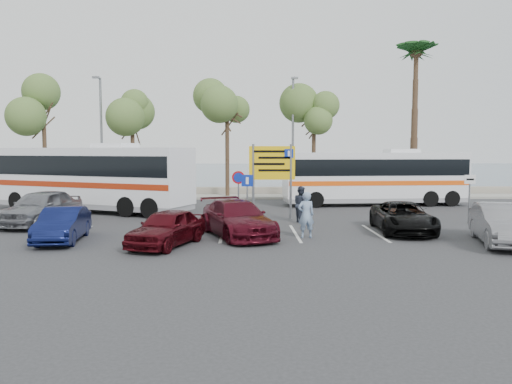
{
  "coord_description": "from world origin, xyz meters",
  "views": [
    {
      "loc": [
        -0.33,
        -20.59,
        3.29
      ],
      "look_at": [
        0.23,
        3.0,
        1.32
      ],
      "focal_mm": 35.0,
      "sensor_mm": 36.0,
      "label": 1
    }
  ],
  "objects_px": {
    "coach_bus_left": "(89,180)",
    "direction_sign": "(272,169)",
    "pedestrian_far": "(301,204)",
    "car_maroon": "(237,219)",
    "car_silver_b": "(502,224)",
    "car_silver_a": "(41,207)",
    "suv_black": "(403,217)",
    "coach_bus_right": "(374,179)",
    "pedestrian_near": "(306,215)",
    "street_lamp_right": "(293,131)",
    "car_blue": "(63,225)",
    "street_lamp_left": "(101,131)",
    "car_red": "(167,228)"
  },
  "relations": [
    {
      "from": "suv_black",
      "to": "coach_bus_left",
      "type": "bearing_deg",
      "value": 157.73
    },
    {
      "from": "street_lamp_right",
      "to": "suv_black",
      "type": "bearing_deg",
      "value": -78.01
    },
    {
      "from": "coach_bus_left",
      "to": "car_red",
      "type": "height_order",
      "value": "coach_bus_left"
    },
    {
      "from": "car_silver_a",
      "to": "pedestrian_near",
      "type": "height_order",
      "value": "pedestrian_near"
    },
    {
      "from": "pedestrian_far",
      "to": "suv_black",
      "type": "bearing_deg",
      "value": -145.14
    },
    {
      "from": "street_lamp_left",
      "to": "pedestrian_far",
      "type": "bearing_deg",
      "value": -43.0
    },
    {
      "from": "coach_bus_left",
      "to": "direction_sign",
      "type": "bearing_deg",
      "value": -18.8
    },
    {
      "from": "direction_sign",
      "to": "pedestrian_far",
      "type": "bearing_deg",
      "value": -41.55
    },
    {
      "from": "pedestrian_far",
      "to": "car_maroon",
      "type": "bearing_deg",
      "value": 124.79
    },
    {
      "from": "pedestrian_far",
      "to": "car_silver_b",
      "type": "bearing_deg",
      "value": -148.23
    },
    {
      "from": "car_silver_a",
      "to": "suv_black",
      "type": "height_order",
      "value": "car_silver_a"
    },
    {
      "from": "car_maroon",
      "to": "car_silver_a",
      "type": "bearing_deg",
      "value": 139.76
    },
    {
      "from": "coach_bus_right",
      "to": "suv_black",
      "type": "bearing_deg",
      "value": -98.24
    },
    {
      "from": "car_silver_a",
      "to": "car_maroon",
      "type": "bearing_deg",
      "value": -8.18
    },
    {
      "from": "car_blue",
      "to": "car_maroon",
      "type": "distance_m",
      "value": 6.38
    },
    {
      "from": "car_silver_a",
      "to": "car_silver_b",
      "type": "bearing_deg",
      "value": -3.92
    },
    {
      "from": "street_lamp_left",
      "to": "car_blue",
      "type": "bearing_deg",
      "value": -79.13
    },
    {
      "from": "coach_bus_left",
      "to": "car_silver_b",
      "type": "bearing_deg",
      "value": -29.87
    },
    {
      "from": "street_lamp_right",
      "to": "coach_bus_left",
      "type": "distance_m",
      "value": 13.95
    },
    {
      "from": "car_maroon",
      "to": "pedestrian_far",
      "type": "bearing_deg",
      "value": 31.64
    },
    {
      "from": "car_blue",
      "to": "pedestrian_near",
      "type": "bearing_deg",
      "value": -2.36
    },
    {
      "from": "car_silver_a",
      "to": "pedestrian_far",
      "type": "bearing_deg",
      "value": 14.41
    },
    {
      "from": "street_lamp_left",
      "to": "coach_bus_right",
      "type": "height_order",
      "value": "street_lamp_left"
    },
    {
      "from": "street_lamp_left",
      "to": "car_silver_b",
      "type": "height_order",
      "value": "street_lamp_left"
    },
    {
      "from": "suv_black",
      "to": "pedestrian_near",
      "type": "height_order",
      "value": "pedestrian_near"
    },
    {
      "from": "direction_sign",
      "to": "car_silver_a",
      "type": "height_order",
      "value": "direction_sign"
    },
    {
      "from": "direction_sign",
      "to": "pedestrian_far",
      "type": "relative_size",
      "value": 2.16
    },
    {
      "from": "direction_sign",
      "to": "car_silver_a",
      "type": "distance_m",
      "value": 10.59
    },
    {
      "from": "pedestrian_far",
      "to": "coach_bus_right",
      "type": "bearing_deg",
      "value": -53.81
    },
    {
      "from": "street_lamp_left",
      "to": "street_lamp_right",
      "type": "distance_m",
      "value": 13.0
    },
    {
      "from": "street_lamp_left",
      "to": "direction_sign",
      "type": "bearing_deg",
      "value": -43.17
    },
    {
      "from": "street_lamp_right",
      "to": "pedestrian_far",
      "type": "xyz_separation_m",
      "value": [
        -0.72,
        -11.45,
        -3.77
      ]
    },
    {
      "from": "car_red",
      "to": "pedestrian_far",
      "type": "xyz_separation_m",
      "value": [
        5.28,
        5.57,
        0.2
      ]
    },
    {
      "from": "car_red",
      "to": "suv_black",
      "type": "bearing_deg",
      "value": 36.43
    },
    {
      "from": "direction_sign",
      "to": "pedestrian_far",
      "type": "height_order",
      "value": "direction_sign"
    },
    {
      "from": "coach_bus_right",
      "to": "pedestrian_near",
      "type": "bearing_deg",
      "value": -116.29
    },
    {
      "from": "car_silver_b",
      "to": "car_red",
      "type": "bearing_deg",
      "value": -165.08
    },
    {
      "from": "car_red",
      "to": "suv_black",
      "type": "distance_m",
      "value": 9.43
    },
    {
      "from": "pedestrian_near",
      "to": "street_lamp_left",
      "type": "bearing_deg",
      "value": -62.17
    },
    {
      "from": "car_blue",
      "to": "car_silver_b",
      "type": "relative_size",
      "value": 0.86
    },
    {
      "from": "car_silver_a",
      "to": "suv_black",
      "type": "relative_size",
      "value": 1.05
    },
    {
      "from": "coach_bus_left",
      "to": "car_silver_a",
      "type": "relative_size",
      "value": 2.55
    },
    {
      "from": "car_blue",
      "to": "suv_black",
      "type": "distance_m",
      "value": 13.08
    },
    {
      "from": "suv_black",
      "to": "pedestrian_far",
      "type": "height_order",
      "value": "pedestrian_far"
    },
    {
      "from": "suv_black",
      "to": "car_silver_b",
      "type": "xyz_separation_m",
      "value": [
        2.66,
        -2.64,
        0.11
      ]
    },
    {
      "from": "car_red",
      "to": "pedestrian_near",
      "type": "relative_size",
      "value": 2.14
    },
    {
      "from": "coach_bus_right",
      "to": "pedestrian_far",
      "type": "bearing_deg",
      "value": -126.45
    },
    {
      "from": "car_blue",
      "to": "street_lamp_right",
      "type": "bearing_deg",
      "value": 52.41
    },
    {
      "from": "street_lamp_left",
      "to": "car_maroon",
      "type": "height_order",
      "value": "street_lamp_left"
    },
    {
      "from": "street_lamp_right",
      "to": "coach_bus_right",
      "type": "relative_size",
      "value": 0.73
    }
  ]
}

